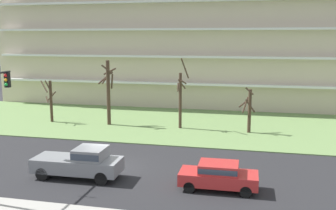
{
  "coord_description": "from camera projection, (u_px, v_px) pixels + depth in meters",
  "views": [
    {
      "loc": [
        9.18,
        -22.91,
        8.52
      ],
      "look_at": [
        2.62,
        6.0,
        3.33
      ],
      "focal_mm": 41.31,
      "sensor_mm": 36.0,
      "label": 1
    }
  ],
  "objects": [
    {
      "name": "ground",
      "position": [
        109.0,
        168.0,
        25.47
      ],
      "size": [
        160.0,
        160.0,
        0.0
      ],
      "primitive_type": "plane",
      "color": "#232326"
    },
    {
      "name": "apartment_building",
      "position": [
        186.0,
        30.0,
        51.04
      ],
      "size": [
        47.44,
        13.57,
        18.93
      ],
      "color": "beige",
      "rests_on": "ground"
    },
    {
      "name": "tree_far_left",
      "position": [
        50.0,
        100.0,
        38.88
      ],
      "size": [
        1.38,
        1.64,
        4.33
      ],
      "color": "#423023",
      "rests_on": "ground"
    },
    {
      "name": "sedan_red_near_left",
      "position": [
        218.0,
        175.0,
        21.8
      ],
      "size": [
        4.43,
        1.87,
        1.57
      ],
      "rotation": [
        0.0,
        0.0,
        0.02
      ],
      "color": "#B22828",
      "rests_on": "ground"
    },
    {
      "name": "tree_center",
      "position": [
        181.0,
        97.0,
        36.02
      ],
      "size": [
        1.12,
        1.09,
        6.71
      ],
      "color": "#423023",
      "rests_on": "ground"
    },
    {
      "name": "tree_left",
      "position": [
        108.0,
        90.0,
        37.5
      ],
      "size": [
        1.8,
        1.82,
        6.36
      ],
      "color": "#423023",
      "rests_on": "ground"
    },
    {
      "name": "tree_right",
      "position": [
        249.0,
        109.0,
        34.48
      ],
      "size": [
        1.52,
        1.54,
        4.21
      ],
      "color": "#423023",
      "rests_on": "ground"
    },
    {
      "name": "pickup_gray_center_left",
      "position": [
        81.0,
        162.0,
        23.61
      ],
      "size": [
        5.44,
        2.1,
        1.95
      ],
      "rotation": [
        0.0,
        0.0,
        0.02
      ],
      "color": "slate",
      "rests_on": "ground"
    },
    {
      "name": "grass_lawn_strip",
      "position": [
        160.0,
        123.0,
        38.92
      ],
      "size": [
        80.0,
        16.0,
        0.08
      ],
      "primitive_type": "cube",
      "color": "#66844C",
      "rests_on": "ground"
    }
  ]
}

